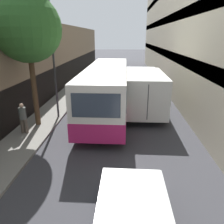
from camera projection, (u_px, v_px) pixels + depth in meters
name	position (u px, v px, depth m)	size (l,w,h in m)	color
ground_plane	(119.00, 115.00, 14.23)	(150.00, 150.00, 0.00)	#38383D
sidewalk_left	(51.00, 113.00, 14.46)	(2.04, 60.00, 0.12)	gray
building_left_shopfront	(14.00, 72.00, 13.71)	(2.40, 60.00, 5.96)	#847056
building_right_apartment	(218.00, 1.00, 11.74)	(2.40, 60.00, 13.36)	#B7AD93
car_hatchback	(133.00, 222.00, 5.16)	(1.81, 3.86, 1.39)	silver
bus	(107.00, 89.00, 14.37)	(2.51, 11.17, 3.00)	silver
box_truck	(143.00, 88.00, 14.86)	(2.41, 7.21, 2.68)	silver
panel_van	(113.00, 70.00, 25.55)	(1.90, 4.61, 1.97)	#BCBCC1
pedestrian	(23.00, 117.00, 11.03)	(0.37, 0.35, 1.59)	brown
street_lamp	(51.00, 23.00, 11.86)	(0.36, 0.80, 8.02)	#38383D
street_tree_left	(27.00, 29.00, 10.77)	(3.40, 3.40, 6.82)	#4C3823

